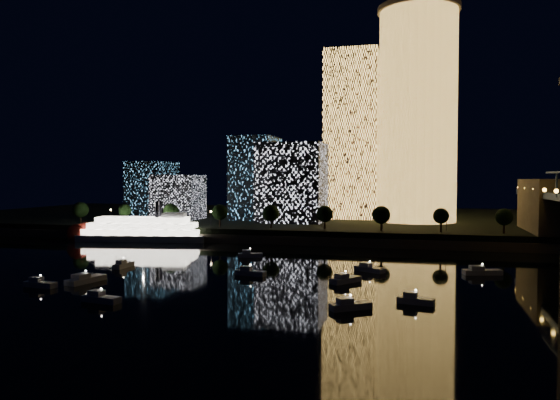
{
  "coord_description": "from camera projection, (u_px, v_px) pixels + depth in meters",
  "views": [
    {
      "loc": [
        23.71,
        -104.48,
        23.48
      ],
      "look_at": [
        -17.94,
        55.0,
        16.73
      ],
      "focal_mm": 35.0,
      "sensor_mm": 36.0,
      "label": 1
    }
  ],
  "objects": [
    {
      "name": "far_bank",
      "position": [
        371.0,
        221.0,
        262.53
      ],
      "size": [
        420.0,
        160.0,
        5.0
      ],
      "primitive_type": "cube",
      "color": "black",
      "rests_on": "ground"
    },
    {
      "name": "motorboats",
      "position": [
        278.0,
        279.0,
        122.24
      ],
      "size": [
        116.95,
        66.82,
        2.78
      ],
      "color": "silver",
      "rests_on": "ground"
    },
    {
      "name": "esplanade_trees",
      "position": [
        266.0,
        213.0,
        200.68
      ],
      "size": [
        165.98,
        6.35,
        8.68
      ],
      "color": "black",
      "rests_on": "far_bank"
    },
    {
      "name": "tower_rectangular",
      "position": [
        352.0,
        135.0,
        249.91
      ],
      "size": [
        23.81,
        23.81,
        75.75
      ],
      "primitive_type": "cube",
      "color": "#FFBA51",
      "rests_on": "far_bank"
    },
    {
      "name": "ground",
      "position": [
        297.0,
        296.0,
        107.95
      ],
      "size": [
        520.0,
        520.0,
        0.0
      ],
      "primitive_type": "plane",
      "color": "black",
      "rests_on": "ground"
    },
    {
      "name": "riverboat",
      "position": [
        137.0,
        230.0,
        202.65
      ],
      "size": [
        51.93,
        19.15,
        15.34
      ],
      "color": "silver",
      "rests_on": "ground"
    },
    {
      "name": "seawall",
      "position": [
        350.0,
        242.0,
        187.17
      ],
      "size": [
        420.0,
        6.0,
        3.0
      ],
      "primitive_type": "cube",
      "color": "#6B5E4C",
      "rests_on": "ground"
    },
    {
      "name": "midrise_blocks",
      "position": [
        238.0,
        184.0,
        240.44
      ],
      "size": [
        92.7,
        35.53,
        36.75
      ],
      "color": "white",
      "rests_on": "far_bank"
    },
    {
      "name": "street_lamps",
      "position": [
        265.0,
        216.0,
        207.04
      ],
      "size": [
        132.7,
        0.7,
        5.65
      ],
      "color": "black",
      "rests_on": "far_bank"
    },
    {
      "name": "tower_cylindrical",
      "position": [
        418.0,
        115.0,
        228.53
      ],
      "size": [
        34.0,
        34.0,
        89.45
      ],
      "color": "#FFBA51",
      "rests_on": "far_bank"
    }
  ]
}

